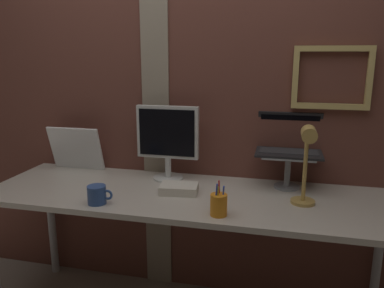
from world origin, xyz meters
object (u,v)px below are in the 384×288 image
Objects in this scene: whiteboard_panel at (76,149)px; desk_lamp at (307,157)px; monitor at (168,137)px; pen_cup at (219,205)px; laptop at (289,141)px; coffee_mug at (97,195)px.

desk_lamp is at bearing -12.51° from whiteboard_panel.
monitor is 0.63m from pen_cup.
laptop is at bearing 6.09° from monitor.
monitor is 0.69m from laptop.
laptop is 0.35m from desk_lamp.
desk_lamp is at bearing -77.30° from laptop.
laptop reaches higher than whiteboard_panel.
laptop is at bearing 59.65° from pen_cup.
laptop is 2.18× the size of pen_cup.
coffee_mug is (0.40, -0.49, -0.09)m from whiteboard_panel.
pen_cup is 0.61m from coffee_mug.
monitor is at bearing -3.69° from whiteboard_panel.
whiteboard_panel is at bearing -178.56° from laptop.
whiteboard_panel is 0.64m from coffee_mug.
laptop is 0.64m from pen_cup.
pen_cup is (0.38, -0.45, -0.20)m from monitor.
desk_lamp reaches higher than pen_cup.
monitor is 0.81m from desk_lamp.
monitor reaches higher than desk_lamp.
laptop is 1.08m from coffee_mug.
laptop is 0.87× the size of desk_lamp.
monitor is at bearing 130.06° from pen_cup.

